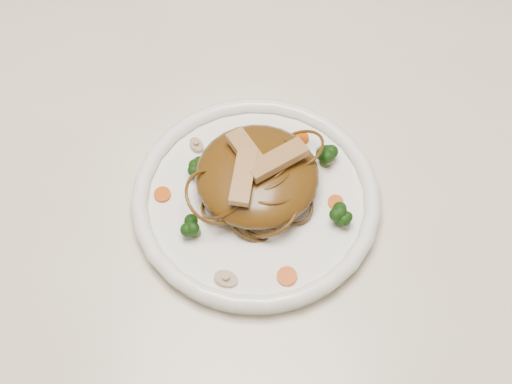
# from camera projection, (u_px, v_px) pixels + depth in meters

# --- Properties ---
(ground) EXTENTS (4.00, 4.00, 0.00)m
(ground) POSITION_uv_depth(u_px,v_px,m) (229.00, 382.00, 1.56)
(ground) COLOR #53381C
(ground) RESTS_ON ground
(table) EXTENTS (1.20, 0.80, 0.75)m
(table) POSITION_uv_depth(u_px,v_px,m) (214.00, 225.00, 1.01)
(table) COLOR white
(table) RESTS_ON ground
(plate) EXTENTS (0.33, 0.33, 0.02)m
(plate) POSITION_uv_depth(u_px,v_px,m) (256.00, 202.00, 0.90)
(plate) COLOR white
(plate) RESTS_ON table
(noodle_mound) EXTENTS (0.19, 0.19, 0.05)m
(noodle_mound) POSITION_uv_depth(u_px,v_px,m) (257.00, 175.00, 0.88)
(noodle_mound) COLOR #583A10
(noodle_mound) RESTS_ON plate
(chicken_a) EXTENTS (0.07, 0.07, 0.01)m
(chicken_a) POSITION_uv_depth(u_px,v_px,m) (277.00, 160.00, 0.86)
(chicken_a) COLOR tan
(chicken_a) RESTS_ON noodle_mound
(chicken_b) EXTENTS (0.06, 0.07, 0.01)m
(chicken_b) POSITION_uv_depth(u_px,v_px,m) (249.00, 154.00, 0.86)
(chicken_b) COLOR tan
(chicken_b) RESTS_ON noodle_mound
(chicken_c) EXTENTS (0.02, 0.07, 0.01)m
(chicken_c) POSITION_uv_depth(u_px,v_px,m) (243.00, 177.00, 0.84)
(chicken_c) COLOR tan
(chicken_c) RESTS_ON noodle_mound
(broccoli_0) EXTENTS (0.03, 0.03, 0.03)m
(broccoli_0) POSITION_uv_depth(u_px,v_px,m) (326.00, 156.00, 0.91)
(broccoli_0) COLOR #153B0C
(broccoli_0) RESTS_ON plate
(broccoli_1) EXTENTS (0.03, 0.03, 0.03)m
(broccoli_1) POSITION_uv_depth(u_px,v_px,m) (200.00, 167.00, 0.90)
(broccoli_1) COLOR #153B0C
(broccoli_1) RESTS_ON plate
(broccoli_2) EXTENTS (0.03, 0.03, 0.03)m
(broccoli_2) POSITION_uv_depth(u_px,v_px,m) (194.00, 227.00, 0.86)
(broccoli_2) COLOR #153B0C
(broccoli_2) RESTS_ON plate
(broccoli_3) EXTENTS (0.03, 0.03, 0.03)m
(broccoli_3) POSITION_uv_depth(u_px,v_px,m) (341.00, 214.00, 0.87)
(broccoli_3) COLOR #153B0C
(broccoli_3) RESTS_ON plate
(carrot_0) EXTENTS (0.03, 0.03, 0.00)m
(carrot_0) POSITION_uv_depth(u_px,v_px,m) (301.00, 138.00, 0.94)
(carrot_0) COLOR #CC4A07
(carrot_0) RESTS_ON plate
(carrot_1) EXTENTS (0.03, 0.03, 0.00)m
(carrot_1) POSITION_uv_depth(u_px,v_px,m) (162.00, 195.00, 0.90)
(carrot_1) COLOR #CC4A07
(carrot_1) RESTS_ON plate
(carrot_2) EXTENTS (0.02, 0.02, 0.00)m
(carrot_2) POSITION_uv_depth(u_px,v_px,m) (336.00, 202.00, 0.89)
(carrot_2) COLOR #CC4A07
(carrot_2) RESTS_ON plate
(carrot_3) EXTENTS (0.02, 0.02, 0.00)m
(carrot_3) POSITION_uv_depth(u_px,v_px,m) (248.00, 145.00, 0.94)
(carrot_3) COLOR #CC4A07
(carrot_3) RESTS_ON plate
(carrot_4) EXTENTS (0.03, 0.03, 0.00)m
(carrot_4) POSITION_uv_depth(u_px,v_px,m) (287.00, 276.00, 0.84)
(carrot_4) COLOR #CC4A07
(carrot_4) RESTS_ON plate
(mushroom_0) EXTENTS (0.03, 0.03, 0.01)m
(mushroom_0) POSITION_uv_depth(u_px,v_px,m) (226.00, 279.00, 0.84)
(mushroom_0) COLOR beige
(mushroom_0) RESTS_ON plate
(mushroom_1) EXTENTS (0.02, 0.02, 0.01)m
(mushroom_1) POSITION_uv_depth(u_px,v_px,m) (330.00, 158.00, 0.92)
(mushroom_1) COLOR beige
(mushroom_1) RESTS_ON plate
(mushroom_2) EXTENTS (0.03, 0.03, 0.01)m
(mushroom_2) POSITION_uv_depth(u_px,v_px,m) (196.00, 145.00, 0.93)
(mushroom_2) COLOR beige
(mushroom_2) RESTS_ON plate
(mushroom_3) EXTENTS (0.04, 0.04, 0.01)m
(mushroom_3) POSITION_uv_depth(u_px,v_px,m) (324.00, 154.00, 0.93)
(mushroom_3) COLOR beige
(mushroom_3) RESTS_ON plate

